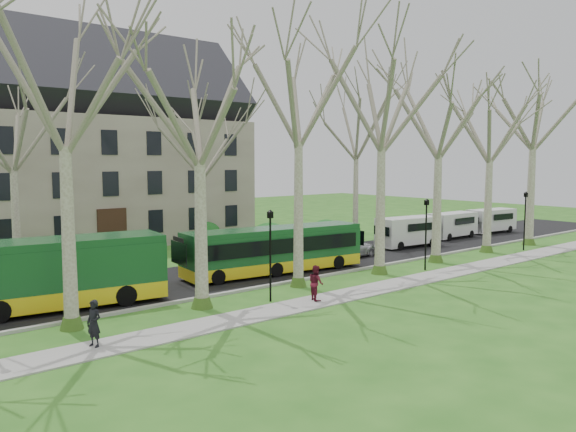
% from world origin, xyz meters
% --- Properties ---
extents(ground, '(120.00, 120.00, 0.00)m').
position_xyz_m(ground, '(0.00, 0.00, 0.00)').
color(ground, '#285E1A').
rests_on(ground, ground).
extents(sidewalk, '(70.00, 2.00, 0.06)m').
position_xyz_m(sidewalk, '(0.00, -2.50, 0.03)').
color(sidewalk, gray).
rests_on(sidewalk, ground).
extents(road, '(80.00, 8.00, 0.06)m').
position_xyz_m(road, '(0.00, 5.50, 0.03)').
color(road, black).
rests_on(road, ground).
extents(curb, '(80.00, 0.25, 0.14)m').
position_xyz_m(curb, '(0.00, 1.50, 0.07)').
color(curb, '#A5A39E').
rests_on(curb, ground).
extents(building, '(26.50, 12.20, 16.00)m').
position_xyz_m(building, '(-6.00, 24.00, 8.07)').
color(building, gray).
rests_on(building, ground).
extents(tree_row_verge, '(49.00, 7.00, 14.00)m').
position_xyz_m(tree_row_verge, '(0.00, 0.30, 7.00)').
color(tree_row_verge, gray).
rests_on(tree_row_verge, ground).
extents(tree_row_far, '(33.00, 7.00, 12.00)m').
position_xyz_m(tree_row_far, '(-1.33, 11.00, 6.00)').
color(tree_row_far, gray).
rests_on(tree_row_far, ground).
extents(lamp_row, '(36.22, 0.22, 4.30)m').
position_xyz_m(lamp_row, '(-0.00, -1.00, 2.57)').
color(lamp_row, black).
rests_on(lamp_row, ground).
extents(hedges, '(30.60, 8.60, 2.00)m').
position_xyz_m(hedges, '(-4.67, 14.00, 1.00)').
color(hedges, '#154B1C').
rests_on(hedges, ground).
extents(bus_lead, '(13.29, 4.45, 3.26)m').
position_xyz_m(bus_lead, '(-16.12, 4.21, 1.69)').
color(bus_lead, '#164D22').
rests_on(bus_lead, road).
extents(bus_follow, '(11.38, 3.56, 2.80)m').
position_xyz_m(bus_follow, '(-1.81, 3.99, 1.46)').
color(bus_follow, '#164D22').
rests_on(bus_follow, road).
extents(sedan, '(4.80, 2.08, 1.37)m').
position_xyz_m(sedan, '(5.36, 5.03, 0.75)').
color(sedan, silver).
rests_on(sedan, road).
extents(van_a, '(5.44, 2.48, 2.29)m').
position_xyz_m(van_a, '(12.31, 5.32, 1.21)').
color(van_a, silver).
rests_on(van_a, road).
extents(van_b, '(5.00, 1.87, 2.17)m').
position_xyz_m(van_b, '(19.15, 6.04, 1.15)').
color(van_b, silver).
rests_on(van_b, road).
extents(van_c, '(5.15, 2.35, 2.17)m').
position_xyz_m(van_c, '(25.02, 5.83, 1.15)').
color(van_c, silver).
rests_on(van_c, road).
extents(pedestrian_a, '(0.61, 0.73, 1.69)m').
position_xyz_m(pedestrian_a, '(-14.97, -2.26, 0.91)').
color(pedestrian_a, black).
rests_on(pedestrian_a, sidewalk).
extents(pedestrian_b, '(0.86, 0.97, 1.68)m').
position_xyz_m(pedestrian_b, '(-4.30, -2.36, 0.90)').
color(pedestrian_b, maroon).
rests_on(pedestrian_b, sidewalk).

